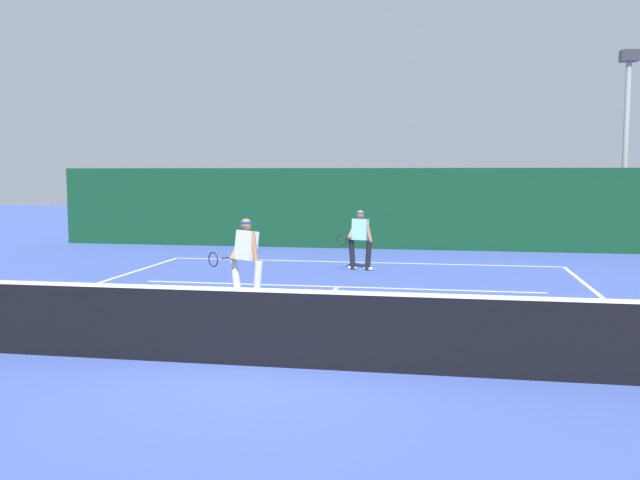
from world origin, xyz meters
TOP-DOWN VIEW (x-y plane):
  - ground_plane at (0.00, 0.00)m, footprint 80.00×80.00m
  - court_line_baseline_far at (0.00, 10.69)m, footprint 10.95×0.10m
  - court_line_service at (0.00, 6.43)m, footprint 8.93×0.10m
  - court_line_centre at (0.00, 3.20)m, footprint 0.10×6.40m
  - tennis_net at (0.00, 0.00)m, footprint 12.00×0.09m
  - player_near at (-1.50, 4.37)m, footprint 1.10×0.78m
  - player_far at (0.15, 9.20)m, footprint 0.92×0.87m
  - tennis_ball at (-4.17, 1.84)m, footprint 0.07×0.07m
  - back_fence_windscreen at (0.00, 14.24)m, footprint 22.00×0.12m
  - light_pole at (8.08, 15.64)m, footprint 0.55×0.44m

SIDE VIEW (x-z plane):
  - ground_plane at x=0.00m, z-range 0.00..0.00m
  - court_line_baseline_far at x=0.00m, z-range 0.00..0.01m
  - court_line_service at x=0.00m, z-range 0.00..0.01m
  - court_line_centre at x=0.00m, z-range 0.00..0.01m
  - tennis_ball at x=-4.17m, z-range 0.00..0.07m
  - tennis_net at x=0.00m, z-range -0.01..1.06m
  - player_far at x=0.15m, z-range 0.07..1.63m
  - player_near at x=-1.50m, z-range 0.08..1.72m
  - back_fence_windscreen at x=0.00m, z-range 0.00..2.67m
  - light_pole at x=8.08m, z-range 0.81..7.26m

